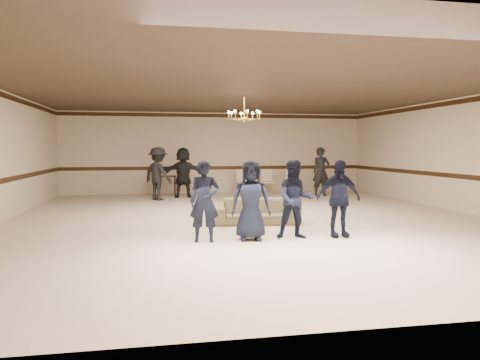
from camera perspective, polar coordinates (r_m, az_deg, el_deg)
The scene contains 16 objects.
room at distance 11.31m, azimuth 1.49°, elevation 3.07°, with size 12.01×14.01×3.21m.
chair_rail at distance 18.22m, azimuth -3.07°, elevation 1.53°, with size 12.00×0.02×0.14m, color #341D0F.
crown_molding at distance 18.25m, azimuth -3.09°, elevation 8.07°, with size 12.00×0.02×0.14m, color #341D0F.
chandelier at distance 12.34m, azimuth 0.53°, elevation 9.08°, with size 0.94×0.94×0.89m, color gold, non-canonical shape.
boy_a at distance 8.67m, azimuth -4.47°, elevation -2.68°, with size 0.57×0.37×1.55m, color black.
boy_b at distance 8.81m, azimuth 1.37°, elevation -2.56°, with size 0.76×0.49×1.55m, color black.
boy_c at distance 9.03m, azimuth 6.97°, elevation -2.42°, with size 0.76×0.59×1.55m, color black.
boy_d at distance 9.34m, azimuth 12.25°, elevation -2.27°, with size 0.91×0.38×1.55m, color black.
settee at distance 10.81m, azimuth 2.12°, elevation -3.93°, with size 2.00×0.78×0.58m, color #756B4E.
adult_left at distance 15.83m, azimuth -10.24°, elevation 0.77°, with size 1.18×0.68×1.82m, color black.
adult_mid at distance 16.56m, azimuth -7.13°, elevation 0.95°, with size 1.69×0.54×1.82m, color black.
adult_right at distance 17.23m, azimuth 10.14°, elevation 1.03°, with size 0.66×0.44×1.82m, color black.
banquet_chair_left at distance 17.60m, azimuth 0.35°, elevation -0.27°, with size 0.46×0.46×0.94m, color beige, non-canonical shape.
banquet_chair_mid at distance 17.81m, azimuth 3.51°, elevation -0.23°, with size 0.46×0.46×0.94m, color beige, non-canonical shape.
banquet_chair_right at distance 18.08m, azimuth 6.58°, elevation -0.18°, with size 0.46×0.46×0.94m, color beige, non-canonical shape.
console_table at distance 17.50m, azimuth -9.48°, elevation -0.67°, with size 0.90×0.38×0.75m, color #331E11.
Camera 1 is at (-2.34, -11.07, 1.78)m, focal length 34.03 mm.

